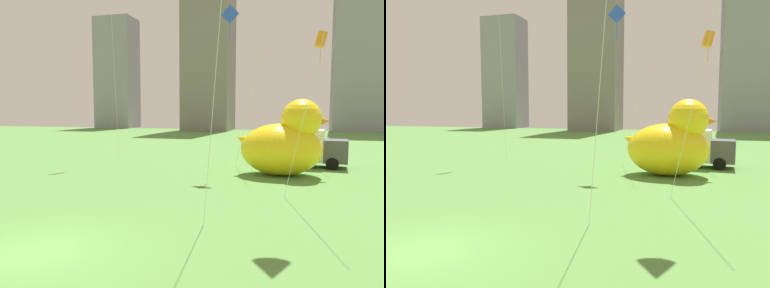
{
  "view_description": "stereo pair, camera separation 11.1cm",
  "coord_description": "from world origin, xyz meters",
  "views": [
    {
      "loc": [
        7.46,
        -9.04,
        4.37
      ],
      "look_at": [
        3.0,
        6.87,
        2.79
      ],
      "focal_mm": 33.59,
      "sensor_mm": 36.0,
      "label": 1
    },
    {
      "loc": [
        7.57,
        -9.01,
        4.37
      ],
      "look_at": [
        3.0,
        6.87,
        2.79
      ],
      "focal_mm": 33.59,
      "sensor_mm": 36.0,
      "label": 2
    }
  ],
  "objects": [
    {
      "name": "giant_inflatable_duck",
      "position": [
        6.95,
        15.44,
        2.16
      ],
      "size": [
        6.12,
        3.93,
        5.07
      ],
      "color": "yellow",
      "rests_on": "ground"
    },
    {
      "name": "city_skyline",
      "position": [
        3.35,
        71.07,
        17.12
      ],
      "size": [
        69.62,
        21.63,
        40.57
      ],
      "color": "gray",
      "rests_on": "ground"
    },
    {
      "name": "box_truck",
      "position": [
        8.3,
        19.82,
        1.45
      ],
      "size": [
        6.23,
        2.94,
        2.85
      ],
      "color": "white",
      "rests_on": "ground"
    },
    {
      "name": "kite_orange",
      "position": [
        9.33,
        19.76,
        9.52
      ],
      "size": [
        1.45,
        1.36,
        10.19
      ],
      "color": "silver",
      "rests_on": "ground"
    },
    {
      "name": "ground_plane",
      "position": [
        0.0,
        0.0,
        0.0
      ],
      "size": [
        140.0,
        140.0,
        0.0
      ],
      "primitive_type": "plane",
      "color": "#578C40"
    },
    {
      "name": "kite_blue",
      "position": [
        3.29,
        15.93,
        10.35
      ],
      "size": [
        3.34,
        2.82,
        11.48
      ],
      "color": "silver",
      "rests_on": "ground"
    }
  ]
}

